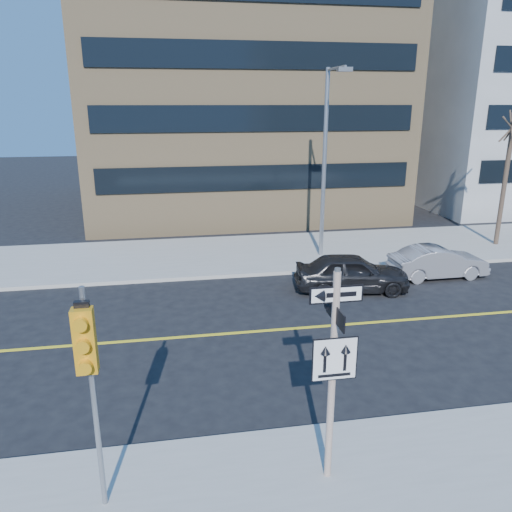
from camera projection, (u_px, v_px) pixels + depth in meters
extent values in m
plane|color=black|center=(294.00, 405.00, 11.68)|extent=(120.00, 120.00, 0.00)
cylinder|color=white|center=(332.00, 380.00, 8.70)|extent=(0.13, 0.13, 4.00)
cylinder|color=gray|center=(338.00, 270.00, 8.10)|extent=(0.10, 0.10, 0.06)
cube|color=black|center=(336.00, 294.00, 8.23)|extent=(0.92, 0.03, 0.30)
cube|color=black|center=(335.00, 314.00, 8.33)|extent=(0.03, 0.92, 0.30)
cube|color=white|center=(335.00, 359.00, 8.48)|extent=(0.80, 0.03, 0.80)
cylinder|color=gray|center=(94.00, 403.00, 8.04)|extent=(0.09, 0.09, 4.00)
cube|color=orange|center=(85.00, 341.00, 7.50)|extent=(0.32, 0.22, 1.05)
sphere|color=#8C0705|center=(81.00, 323.00, 7.28)|extent=(0.17, 0.17, 0.17)
sphere|color=black|center=(84.00, 345.00, 7.38)|extent=(0.17, 0.17, 0.17)
sphere|color=black|center=(86.00, 366.00, 7.49)|extent=(0.17, 0.17, 0.17)
imported|color=black|center=(352.00, 273.00, 18.55)|extent=(2.27, 4.40, 1.43)
imported|color=gray|center=(438.00, 262.00, 20.02)|extent=(1.42, 3.90, 1.28)
cylinder|color=gray|center=(324.00, 166.00, 21.47)|extent=(0.18, 0.18, 8.00)
cylinder|color=gray|center=(336.00, 68.00, 19.38)|extent=(0.10, 2.20, 0.10)
cube|color=gray|center=(345.00, 69.00, 18.47)|extent=(0.55, 0.30, 0.16)
cylinder|color=#3D3124|center=(504.00, 185.00, 23.56)|extent=(0.22, 0.22, 5.80)
cube|color=tan|center=(234.00, 67.00, 32.89)|extent=(18.00, 18.00, 18.00)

